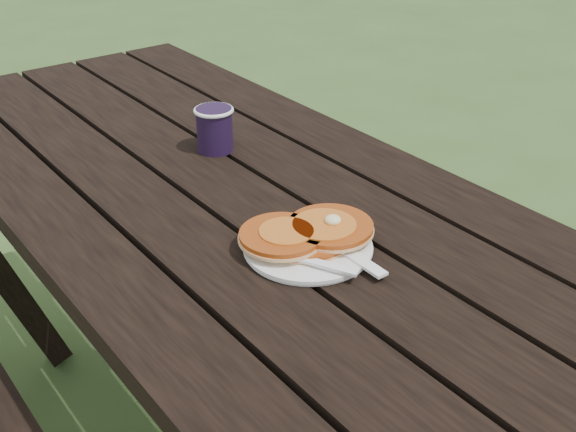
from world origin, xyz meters
TOP-DOWN VIEW (x-y plane):
  - picnic_table at (0.00, 0.00)m, footprint 1.36×1.80m
  - plate at (-0.02, -0.27)m, footprint 0.23×0.23m
  - pancake_stack at (-0.01, -0.25)m, footprint 0.21×0.16m
  - knife at (0.01, -0.31)m, footprint 0.02×0.18m
  - fork at (-0.05, -0.33)m, footprint 0.10×0.16m
  - coffee_cup at (0.07, 0.15)m, footprint 0.08×0.08m

SIDE VIEW (x-z plane):
  - picnic_table at x=0.00m, z-range -0.01..0.74m
  - plate at x=-0.02m, z-range 0.75..0.76m
  - knife at x=0.01m, z-range 0.76..0.76m
  - fork at x=-0.05m, z-range 0.77..0.77m
  - pancake_stack at x=-0.01m, z-range 0.76..0.79m
  - coffee_cup at x=0.07m, z-range 0.76..0.85m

